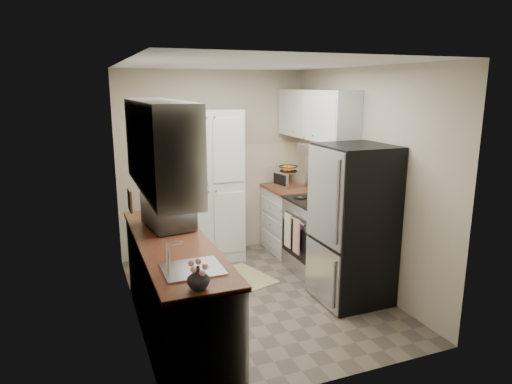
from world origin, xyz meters
TOP-DOWN VIEW (x-y plane):
  - ground at (0.00, 0.00)m, footprint 3.20×3.20m
  - room_shell at (-0.02, -0.01)m, footprint 2.64×3.24m
  - pantry_cabinet at (-0.20, 1.32)m, footprint 0.90×0.55m
  - base_cabinet_left at (-0.99, -0.43)m, footprint 0.60×2.30m
  - countertop_left at (-0.99, -0.43)m, footprint 0.63×2.33m
  - base_cabinet_right at (0.99, 1.19)m, footprint 0.60×0.80m
  - countertop_right at (0.99, 1.19)m, footprint 0.63×0.83m
  - electric_range at (0.97, 0.39)m, footprint 0.71×0.78m
  - refrigerator at (0.94, -0.41)m, footprint 0.70×0.72m
  - microwave at (-0.94, -0.00)m, footprint 0.48×0.64m
  - wine_bottle at (-0.98, 0.34)m, footprint 0.07×0.07m
  - flower_vase at (-1.03, -1.49)m, footprint 0.19×0.19m
  - cutting_board at (-0.98, 0.58)m, footprint 0.08×0.23m
  - toaster_oven at (0.99, 1.28)m, footprint 0.35×0.41m
  - fruit_basket at (0.99, 1.31)m, footprint 0.35×0.35m
  - kitchen_mat at (0.06, 0.54)m, footprint 0.68×0.87m

SIDE VIEW (x-z plane):
  - ground at x=0.00m, z-range 0.00..0.00m
  - kitchen_mat at x=0.06m, z-range 0.00..0.01m
  - base_cabinet_left at x=-0.99m, z-range 0.00..0.88m
  - base_cabinet_right at x=0.99m, z-range 0.00..0.88m
  - electric_range at x=0.97m, z-range -0.09..1.04m
  - refrigerator at x=0.94m, z-range 0.00..1.70m
  - countertop_left at x=-0.99m, z-range 0.88..0.92m
  - countertop_right at x=0.99m, z-range 0.88..0.92m
  - pantry_cabinet at x=-0.20m, z-range 0.00..2.00m
  - flower_vase at x=-1.03m, z-range 0.92..1.09m
  - toaster_oven at x=0.99m, z-range 0.92..1.13m
  - cutting_board at x=-0.98m, z-range 0.92..1.21m
  - wine_bottle at x=-0.98m, z-range 0.92..1.22m
  - microwave at x=-0.94m, z-range 0.92..1.24m
  - fruit_basket at x=0.99m, z-range 1.13..1.24m
  - room_shell at x=-0.02m, z-range 0.37..2.89m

